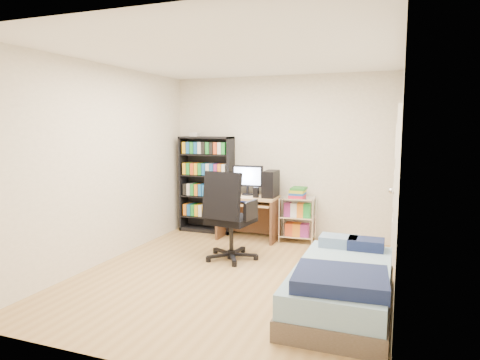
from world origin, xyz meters
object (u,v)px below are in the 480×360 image
at_px(computer_desk, 255,200).
at_px(office_chair, 229,232).
at_px(media_shelf, 207,183).
at_px(bed, 342,285).

height_order(computer_desk, office_chair, office_chair).
bearing_deg(office_chair, computer_desk, 99.06).
relative_size(media_shelf, bed, 0.90).
height_order(media_shelf, office_chair, media_shelf).
xyz_separation_m(media_shelf, computer_desk, (0.89, -0.18, -0.19)).
xyz_separation_m(computer_desk, office_chair, (0.02, -1.10, -0.24)).
relative_size(office_chair, bed, 0.65).
relative_size(media_shelf, office_chair, 1.39).
bearing_deg(bed, media_shelf, 137.33).
bearing_deg(media_shelf, bed, -42.67).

